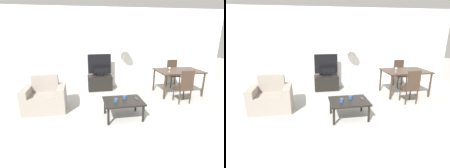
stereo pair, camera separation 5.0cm
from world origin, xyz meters
TOP-DOWN VIEW (x-y plane):
  - ground_plane at (0.00, 0.00)m, footprint 18.00×18.00m
  - wall_back at (0.00, 3.57)m, footprint 7.95×0.06m
  - armchair at (-2.21, 1.92)m, footprint 1.02×0.73m
  - tv_stand at (-0.66, 3.27)m, footprint 0.81×0.46m
  - tv at (-0.66, 3.27)m, footprint 0.77×0.27m
  - coffee_table at (-0.35, 1.16)m, footprint 0.89×0.67m
  - dining_table at (1.76, 2.46)m, footprint 1.38×0.92m
  - dining_chair_near at (1.51, 1.69)m, footprint 0.40×0.40m
  - dining_chair_far at (2.00, 3.24)m, footprint 0.40×0.40m
  - floor_lamp at (0.15, 3.24)m, footprint 0.40×0.40m
  - remote_primary at (-0.04, 1.19)m, footprint 0.04×0.15m
  - cup_white_near at (-0.54, 1.09)m, footprint 0.07×0.07m
  - cup_colored_far at (-0.29, 1.25)m, footprint 0.09×0.09m
  - wine_glass_left at (1.34, 2.29)m, footprint 0.07×0.07m

SIDE VIEW (x-z plane):
  - ground_plane at x=0.00m, z-range 0.00..0.00m
  - tv_stand at x=-0.66m, z-range 0.00..0.50m
  - armchair at x=-2.21m, z-range -0.13..0.76m
  - coffee_table at x=-0.35m, z-range 0.17..0.60m
  - remote_primary at x=-0.04m, z-range 0.43..0.45m
  - cup_colored_far at x=-0.29m, z-range 0.43..0.51m
  - cup_white_near at x=-0.54m, z-range 0.43..0.52m
  - dining_chair_near at x=1.51m, z-range 0.04..0.99m
  - dining_chair_far at x=2.00m, z-range 0.04..0.99m
  - dining_table at x=1.76m, z-range 0.30..1.07m
  - tv at x=-0.66m, z-range 0.51..1.23m
  - wine_glass_left at x=1.34m, z-range 0.80..0.95m
  - wall_back at x=0.00m, z-range 0.00..2.70m
  - floor_lamp at x=0.15m, z-range 0.62..2.26m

